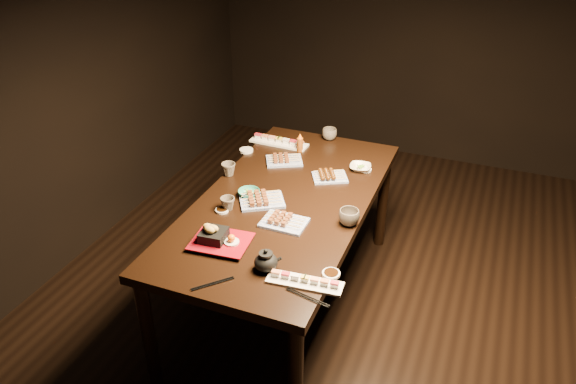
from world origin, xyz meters
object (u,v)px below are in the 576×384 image
object	(u,v)px
teacup_far_right	(329,134)
sushi_platter_near	(305,280)
yakitori_plate_right	(284,219)
edamame_bowl_green	(249,193)
tempura_tray	(221,236)
teacup_near_left	(228,204)
teapot	(266,260)
yakitori_plate_left	(284,158)
teacup_mid_right	(349,217)
condiment_bottle	(300,142)
edamame_bowl_cream	(360,168)
yakitori_plate_center	(262,198)
teacup_far_left	(228,169)
sushi_platter_far	(279,141)
dining_table	(285,254)

from	to	relation	value
teacup_far_right	sushi_platter_near	bearing A→B (deg)	-76.06
yakitori_plate_right	edamame_bowl_green	size ratio (longest dim) A/B	1.90
tempura_tray	teacup_near_left	world-z (taller)	tempura_tray
teacup_far_right	teapot	size ratio (longest dim) A/B	0.76
yakitori_plate_left	teacup_far_right	size ratio (longest dim) A/B	2.25
teacup_mid_right	tempura_tray	bearing A→B (deg)	-142.66
teacup_mid_right	condiment_bottle	bearing A→B (deg)	127.13
teacup_near_left	teacup_mid_right	distance (m)	0.65
edamame_bowl_green	edamame_bowl_cream	bearing A→B (deg)	47.35
yakitori_plate_center	condiment_bottle	size ratio (longest dim) A/B	1.93
yakitori_plate_center	teacup_far_right	xyz separation A→B (m)	(0.09, 0.92, 0.01)
sushi_platter_near	yakitori_plate_right	distance (m)	0.49
condiment_bottle	yakitori_plate_right	bearing A→B (deg)	-74.85
teacup_far_left	teapot	size ratio (longest dim) A/B	0.66
yakitori_plate_center	sushi_platter_far	bearing A→B (deg)	73.74
yakitori_plate_right	teacup_near_left	world-z (taller)	teacup_near_left
sushi_platter_near	teacup_far_left	bearing A→B (deg)	129.68
sushi_platter_near	yakitori_plate_center	distance (m)	0.73
teacup_far_right	teapot	world-z (taller)	teapot
edamame_bowl_cream	teacup_far_left	world-z (taller)	teacup_far_left
sushi_platter_near	teacup_far_right	world-z (taller)	teacup_far_right
yakitori_plate_center	teacup_near_left	distance (m)	0.19
sushi_platter_near	condiment_bottle	world-z (taller)	condiment_bottle
yakitori_plate_right	yakitori_plate_left	xyz separation A→B (m)	(-0.26, 0.65, -0.00)
yakitori_plate_right	teacup_mid_right	distance (m)	0.33
condiment_bottle	teacup_far_left	bearing A→B (deg)	-121.23
teacup_near_left	teacup_mid_right	bearing A→B (deg)	9.02
edamame_bowl_green	condiment_bottle	distance (m)	0.65
teacup_mid_right	teacup_far_left	size ratio (longest dim) A/B	1.26
teapot	sushi_platter_far	bearing A→B (deg)	80.05
sushi_platter_far	teacup_mid_right	distance (m)	1.04
dining_table	yakitori_plate_right	size ratio (longest dim) A/B	7.80
sushi_platter_far	teapot	distance (m)	1.34
yakitori_plate_center	tempura_tray	world-z (taller)	tempura_tray
yakitori_plate_center	teacup_near_left	bearing A→B (deg)	-167.90
teacup_near_left	teacup_far_left	distance (m)	0.39
sushi_platter_far	teacup_far_right	bearing A→B (deg)	-144.74
dining_table	sushi_platter_near	xyz separation A→B (m)	(0.35, -0.64, 0.40)
yakitori_plate_right	teacup_far_right	world-z (taller)	teacup_far_right
dining_table	condiment_bottle	size ratio (longest dim) A/B	14.54
edamame_bowl_cream	teacup_far_right	size ratio (longest dim) A/B	1.30
yakitori_plate_center	yakitori_plate_right	size ratio (longest dim) A/B	1.04
edamame_bowl_cream	teapot	xyz separation A→B (m)	(-0.14, -1.11, 0.04)
edamame_bowl_green	teacup_near_left	size ratio (longest dim) A/B	1.56
teacup_near_left	teacup_far_left	world-z (taller)	teacup_far_left
edamame_bowl_green	teacup_far_left	world-z (taller)	teacup_far_left
yakitori_plate_center	yakitori_plate_right	bearing A→B (deg)	-69.91
dining_table	edamame_bowl_cream	world-z (taller)	edamame_bowl_cream
dining_table	teacup_far_right	size ratio (longest dim) A/B	18.35
teacup_far_right	edamame_bowl_cream	bearing A→B (deg)	-48.22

